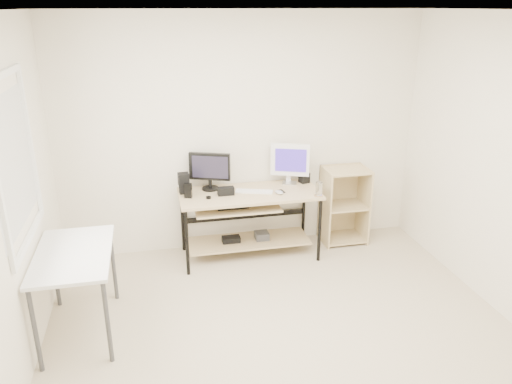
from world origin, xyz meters
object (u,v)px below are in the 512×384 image
object	(u,v)px
desk	(247,211)
shelf_unit	(343,204)
audio_controller	(188,191)
white_imac	(290,161)
black_monitor	(210,169)
side_table	(74,261)

from	to	relation	value
desk	shelf_unit	size ratio (longest dim) A/B	1.67
desk	audio_controller	distance (m)	0.69
white_imac	audio_controller	bearing A→B (deg)	-149.63
black_monitor	shelf_unit	bearing A→B (deg)	20.04
white_imac	shelf_unit	bearing A→B (deg)	19.43
shelf_unit	side_table	bearing A→B (deg)	-156.67
desk	shelf_unit	xyz separation A→B (m)	(1.18, 0.16, -0.09)
side_table	audio_controller	bearing A→B (deg)	45.39
shelf_unit	white_imac	xyz separation A→B (m)	(-0.65, 0.02, 0.56)
audio_controller	desk	bearing A→B (deg)	20.68
desk	side_table	size ratio (longest dim) A/B	1.50
shelf_unit	white_imac	world-z (taller)	white_imac
desk	shelf_unit	distance (m)	1.19
black_monitor	side_table	bearing A→B (deg)	-115.20
shelf_unit	black_monitor	xyz separation A→B (m)	(-1.55, 0.02, 0.53)
side_table	shelf_unit	xyz separation A→B (m)	(2.83, 1.22, -0.22)
side_table	audio_controller	world-z (taller)	audio_controller
white_imac	audio_controller	distance (m)	1.18
audio_controller	black_monitor	bearing A→B (deg)	56.72
side_table	shelf_unit	distance (m)	3.09
shelf_unit	audio_controller	size ratio (longest dim) A/B	5.84
side_table	shelf_unit	bearing A→B (deg)	23.33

